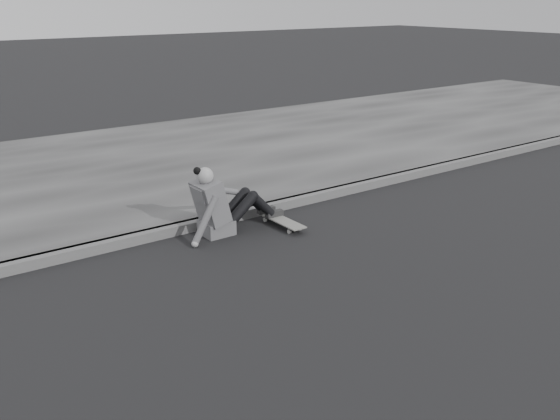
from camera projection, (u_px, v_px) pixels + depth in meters
The scene contains 5 objects.
ground at pixel (511, 242), 7.35m from camera, with size 80.00×80.00×0.00m, color black.
curb at pixel (361, 186), 9.30m from camera, with size 24.00×0.16×0.12m, color #525252.
sidewalk at pixel (249, 148), 11.61m from camera, with size 24.00×6.00×0.12m, color #3B3B3B.
skateboard at pixel (282, 221), 7.83m from camera, with size 0.20×0.78×0.09m.
seated_woman at pixel (221, 205), 7.52m from camera, with size 1.38×0.46×0.88m.
Camera 1 is at (-6.22, -3.90, 2.76)m, focal length 40.00 mm.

